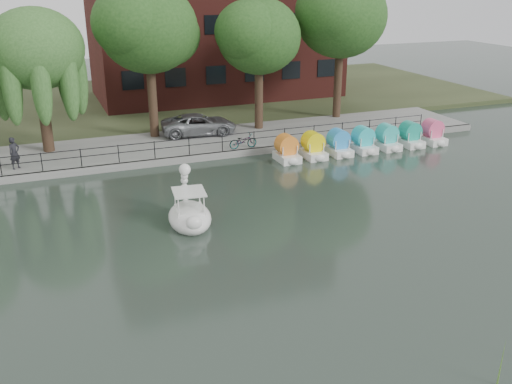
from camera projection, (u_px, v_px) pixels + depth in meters
ground_plane at (282, 261)px, 21.49m from camera, size 120.00×120.00×0.00m
promenade at (178, 145)px, 35.34m from camera, size 40.00×6.00×0.40m
kerb at (191, 159)px, 32.77m from camera, size 40.00×0.25×0.40m
land_strip at (137, 102)px, 47.52m from camera, size 60.00×22.00×0.36m
railing at (189, 142)px, 32.61m from camera, size 32.00×0.05×1.00m
willow_mid at (36, 49)px, 31.49m from camera, size 5.32×5.32×8.15m
broadleaf_center at (148, 29)px, 34.29m from camera, size 6.00×6.00×9.25m
broadleaf_right at (259, 37)px, 36.48m from camera, size 5.40×5.40×8.32m
broadleaf_far at (341, 17)px, 39.21m from camera, size 6.30×6.30×9.71m
minivan at (199, 123)px, 36.74m from camera, size 3.09×5.75×1.54m
bicycle at (243, 140)px, 33.89m from camera, size 0.65×1.74×1.00m
pedestrian at (14, 151)px, 30.15m from camera, size 0.86×0.81×1.98m
swan_boat at (189, 212)px, 24.52m from camera, size 2.15×3.08×2.45m
pedal_boat_row at (363, 142)px, 34.61m from camera, size 11.35×1.70×1.40m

